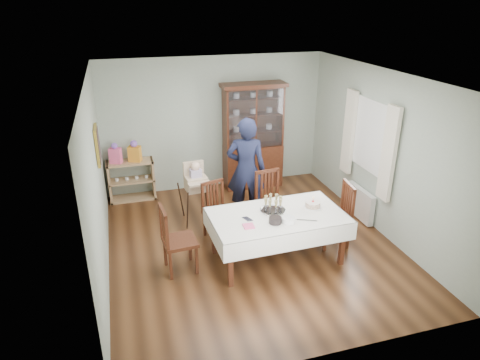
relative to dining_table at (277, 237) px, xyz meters
name	(u,v)px	position (x,y,z in m)	size (l,w,h in m)	color
floor	(251,243)	(-0.24, 0.52, -0.38)	(5.00, 5.00, 0.00)	#593319
room_shell	(242,135)	(-0.24, 1.05, 1.32)	(5.00, 5.00, 5.00)	#9EAA99
dining_table	(277,237)	(0.00, 0.00, 0.00)	(2.03, 1.21, 0.76)	#4C2313
china_cabinet	(253,135)	(0.51, 2.77, 0.74)	(1.30, 0.48, 2.18)	#4C2313
sideboard	(132,180)	(-1.99, 2.80, 0.02)	(0.90, 0.38, 0.80)	tan
picture_frame	(97,145)	(-2.46, 1.32, 1.27)	(0.04, 0.48, 0.58)	gold
window	(371,136)	(1.98, 0.82, 1.17)	(0.04, 1.02, 1.22)	white
curtain_left	(389,154)	(1.92, 0.20, 1.07)	(0.07, 0.30, 1.55)	silver
curtain_right	(349,132)	(1.92, 1.44, 1.07)	(0.07, 0.30, 1.55)	silver
radiator	(360,203)	(1.92, 0.82, -0.08)	(0.10, 0.80, 0.55)	white
chair_far_left	(218,222)	(-0.70, 0.88, -0.10)	(0.53, 0.53, 0.96)	#4C2313
chair_far_right	(271,213)	(0.23, 0.86, -0.07)	(0.52, 0.52, 1.04)	#4C2313
chair_end_left	(179,252)	(-1.48, 0.12, -0.08)	(0.50, 0.50, 1.04)	#4C2313
chair_end_right	(334,226)	(1.05, 0.15, -0.07)	(0.52, 0.52, 1.04)	#4C2313
woman	(246,170)	(-0.06, 1.41, 0.56)	(0.69, 0.45, 1.88)	black
high_chair	(197,197)	(-0.92, 1.59, 0.05)	(0.53, 0.53, 1.11)	black
champagne_tray	(273,207)	(-0.03, 0.13, 0.45)	(0.39, 0.39, 0.23)	silver
birthday_cake	(313,205)	(0.60, 0.07, 0.42)	(0.26, 0.26, 0.18)	white
plate_stack_dark	(275,220)	(-0.12, -0.23, 0.42)	(0.19, 0.19, 0.09)	black
plate_stack_white	(288,220)	(0.06, -0.27, 0.42)	(0.19, 0.19, 0.08)	white
napkin_stack	(249,226)	(-0.52, -0.23, 0.39)	(0.15, 0.15, 0.02)	#F85B90
cutlery	(245,219)	(-0.51, -0.01, 0.38)	(0.11, 0.16, 0.01)	silver
cake_knife	(307,220)	(0.34, -0.29, 0.38)	(0.30, 0.03, 0.01)	silver
gift_bag_pink	(115,154)	(-2.24, 2.78, 0.59)	(0.25, 0.21, 0.40)	#F85B90
gift_bag_orange	(135,152)	(-1.88, 2.78, 0.60)	(0.27, 0.23, 0.42)	orange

